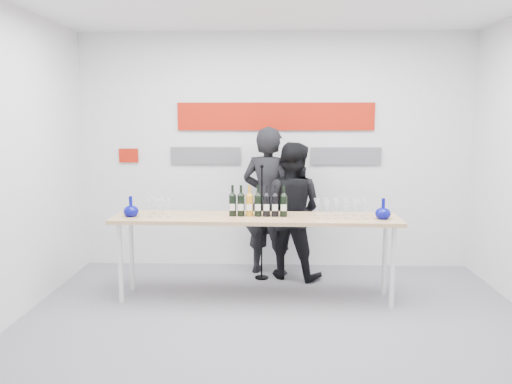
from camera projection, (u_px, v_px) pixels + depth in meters
ground at (276, 327)px, 4.66m from camera, size 5.00×5.00×0.00m
back_wall at (275, 152)px, 6.41m from camera, size 5.00×0.04×3.00m
signage at (271, 128)px, 6.34m from camera, size 3.38×0.02×0.79m
tasting_table at (256, 223)px, 5.27m from camera, size 3.02×0.66×0.90m
wine_bottles at (258, 201)px, 5.25m from camera, size 0.62×0.09×0.33m
decanter_left at (131, 206)px, 5.25m from camera, size 0.16×0.16×0.21m
decanter_right at (383, 208)px, 5.12m from camera, size 0.16×0.16×0.21m
glasses_left at (159, 207)px, 5.28m from camera, size 0.26×0.23×0.18m
glasses_right at (341, 209)px, 5.20m from camera, size 0.57×0.23×0.18m
presenter_left at (268, 201)px, 6.14m from camera, size 0.78×0.64×1.83m
presenter_right at (291, 211)px, 6.02m from camera, size 0.97×0.87×1.65m
mic_stand at (262, 244)px, 6.00m from camera, size 0.16×0.16×1.39m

